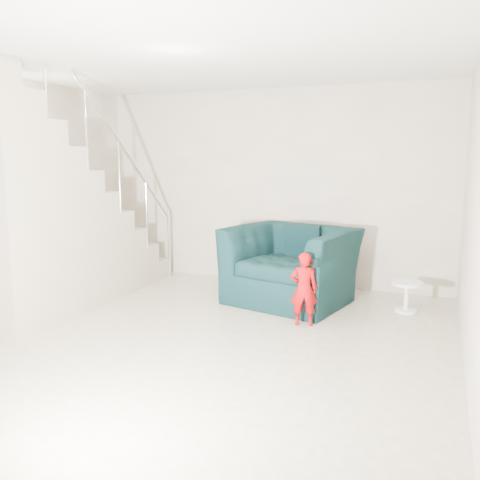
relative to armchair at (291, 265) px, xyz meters
name	(u,v)px	position (x,y,z in m)	size (l,w,h in m)	color
floor	(179,347)	(-0.56, -1.86, -0.46)	(5.50, 5.50, 0.00)	gray
ceiling	(173,49)	(-0.56, -1.86, 2.24)	(5.50, 5.50, 0.00)	silver
back_wall	(270,187)	(-0.56, 0.89, 0.89)	(5.00, 5.00, 0.00)	#A39A85
right_wall	(480,217)	(1.94, -1.86, 0.89)	(5.50, 5.50, 0.00)	#A39A85
armchair	(291,265)	(0.00, 0.00, 0.00)	(1.41, 1.24, 0.92)	black
toddler	(304,289)	(0.38, -0.83, -0.06)	(0.29, 0.19, 0.79)	#A5050A
side_table	(407,292)	(1.37, 0.07, -0.22)	(0.36, 0.36, 0.36)	white
staircase	(48,229)	(-2.56, -1.31, 0.49)	(1.02, 3.03, 3.62)	#ADA089
cushion	(303,241)	(0.06, 0.34, 0.24)	(0.46, 0.13, 0.43)	black
throw	(243,252)	(-0.63, -0.01, 0.12)	(0.05, 0.54, 0.61)	black
phone	(315,263)	(0.49, -0.85, 0.23)	(0.02, 0.05, 0.10)	black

